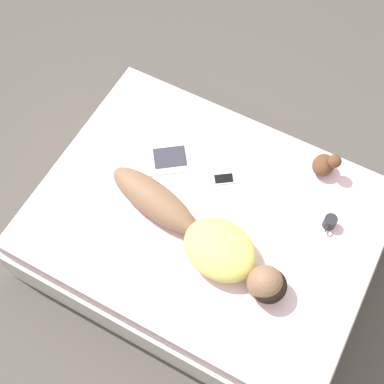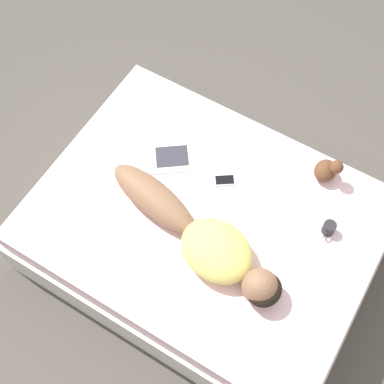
{
  "view_description": "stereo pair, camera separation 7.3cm",
  "coord_description": "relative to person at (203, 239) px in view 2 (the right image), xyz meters",
  "views": [
    {
      "loc": [
        1.27,
        0.59,
        3.46
      ],
      "look_at": [
        -0.07,
        -0.14,
        0.58
      ],
      "focal_mm": 50.0,
      "sensor_mm": 36.0,
      "label": 1
    },
    {
      "loc": [
        1.24,
        0.65,
        3.46
      ],
      "look_at": [
        -0.07,
        -0.14,
        0.58
      ],
      "focal_mm": 50.0,
      "sensor_mm": 36.0,
      "label": 2
    }
  ],
  "objects": [
    {
      "name": "cell_phone",
      "position": [
        -0.45,
        -0.1,
        -0.09
      ],
      "size": [
        0.14,
        0.16,
        0.01
      ],
      "rotation": [
        0.0,
        0.0,
        0.61
      ],
      "color": "silver",
      "rests_on": "bed"
    },
    {
      "name": "ground_plane",
      "position": [
        -0.18,
        -0.09,
        -0.62
      ],
      "size": [
        12.0,
        12.0,
        0.0
      ],
      "primitive_type": "plane",
      "color": "#4C4742"
    },
    {
      "name": "plush_toy",
      "position": [
        -0.8,
        0.42,
        -0.01
      ],
      "size": [
        0.15,
        0.16,
        0.2
      ],
      "color": "brown",
      "rests_on": "bed"
    },
    {
      "name": "person",
      "position": [
        0.0,
        0.0,
        0.0
      ],
      "size": [
        0.49,
        1.28,
        0.21
      ],
      "rotation": [
        0.0,
        0.0,
        -0.2
      ],
      "color": "brown",
      "rests_on": "bed"
    },
    {
      "name": "open_magazine",
      "position": [
        -0.52,
        -0.55,
        -0.09
      ],
      "size": [
        0.56,
        0.52,
        0.01
      ],
      "rotation": [
        0.0,
        0.0,
        0.64
      ],
      "color": "silver",
      "rests_on": "bed"
    },
    {
      "name": "bed",
      "position": [
        -0.18,
        -0.09,
        -0.36
      ],
      "size": [
        1.59,
        2.09,
        0.53
      ],
      "color": "beige",
      "rests_on": "ground_plane"
    },
    {
      "name": "coffee_mug",
      "position": [
        -0.46,
        0.59,
        -0.05
      ],
      "size": [
        0.11,
        0.08,
        0.09
      ],
      "color": "#232328",
      "rests_on": "bed"
    }
  ]
}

